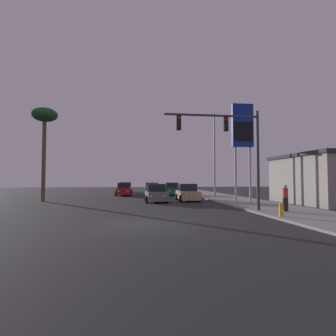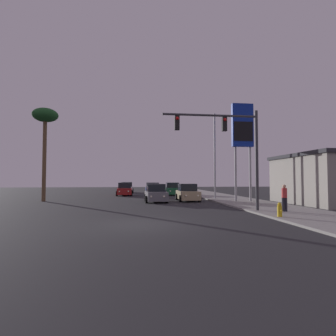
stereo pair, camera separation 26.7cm
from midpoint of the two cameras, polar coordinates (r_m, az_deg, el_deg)
name	(u,v)px [view 2 (the right image)]	position (r m, az deg, el deg)	size (l,w,h in m)	color
ground_plane	(141,224)	(12.62, -5.35, -12.13)	(120.00, 120.00, 0.00)	#28282B
sidewalk_right	(246,202)	(24.59, 16.89, -7.17)	(5.00, 60.00, 0.12)	gray
car_tan	(188,193)	(26.04, 4.57, -5.45)	(2.04, 4.33, 1.68)	tan
car_grey	(156,194)	(24.85, -2.38, -5.60)	(2.04, 4.34, 1.68)	slate
car_white	(127,188)	(42.12, -8.75, -4.29)	(2.04, 4.32, 1.68)	silver
car_green	(172,189)	(35.52, 1.16, -4.66)	(2.04, 4.33, 1.68)	#195933
car_red	(125,190)	(34.97, -9.21, -4.67)	(2.04, 4.33, 1.68)	maroon
car_blue	(153,189)	(35.02, -3.18, -4.69)	(2.04, 4.32, 1.68)	navy
traffic_light_mast	(231,140)	(17.47, 13.96, 5.99)	(6.28, 0.36, 6.50)	#38383D
street_lamp	(214,151)	(28.18, 10.16, 3.67)	(1.74, 0.24, 9.00)	#99999E
gas_station_sign	(242,131)	(25.41, 16.20, 7.82)	(2.00, 0.42, 9.00)	#99999E
fire_hydrant	(280,210)	(15.42, 23.59, -8.34)	(0.24, 0.34, 0.76)	gold
pedestrian_on_sidewalk	(284,197)	(18.03, 24.40, -5.70)	(0.34, 0.32, 1.67)	#23232D
palm_tree_near	(45,120)	(28.43, -24.94, 9.39)	(2.40, 2.40, 9.03)	brown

